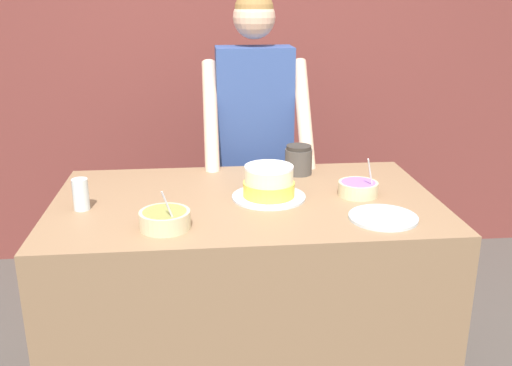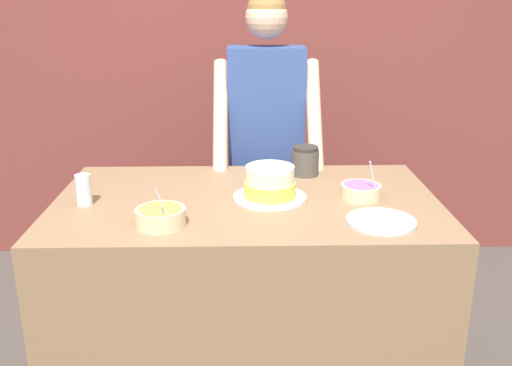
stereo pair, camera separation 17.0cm
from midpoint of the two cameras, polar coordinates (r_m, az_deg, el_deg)
wall_back at (r=3.82m, az=0.18°, el=11.49°), size 10.00×0.05×2.60m
counter at (r=2.56m, az=1.03°, el=-11.66°), size 1.58×0.94×0.95m
person_baker at (r=3.04m, az=2.62°, el=5.59°), size 0.54×0.49×1.78m
cake at (r=2.35m, az=3.47°, el=-0.12°), size 0.31×0.31×0.14m
frosting_bowl_olive at (r=2.09m, az=-7.24°, el=-3.34°), size 0.18×0.18×0.17m
frosting_bowl_purple at (r=2.41m, az=12.44°, el=-0.76°), size 0.17×0.17×0.18m
drinking_glass at (r=2.35m, az=-14.89°, el=-0.69°), size 0.06×0.06×0.13m
ceramic_plate at (r=2.18m, az=14.60°, el=-3.74°), size 0.26×0.26×0.01m
stoneware_jar at (r=2.67m, az=6.77°, el=2.19°), size 0.13×0.13×0.14m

